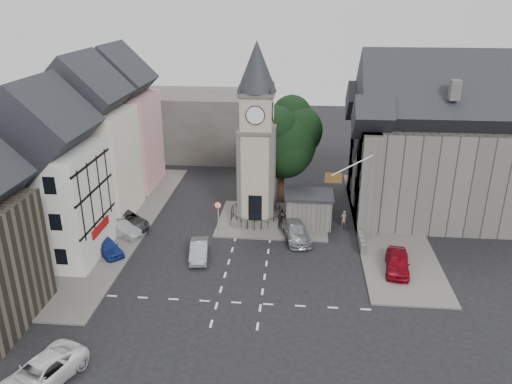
# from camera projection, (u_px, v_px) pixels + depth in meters

# --- Properties ---
(ground) EXTENTS (120.00, 120.00, 0.00)m
(ground) POSITION_uv_depth(u_px,v_px,m) (248.00, 263.00, 39.36)
(ground) COLOR black
(ground) RESTS_ON ground
(pavement_west) EXTENTS (6.00, 30.00, 0.14)m
(pavement_west) POSITION_uv_depth(u_px,v_px,m) (120.00, 223.00, 45.94)
(pavement_west) COLOR #595651
(pavement_west) RESTS_ON ground
(pavement_east) EXTENTS (6.00, 26.00, 0.14)m
(pavement_east) POSITION_uv_depth(u_px,v_px,m) (387.00, 224.00, 45.72)
(pavement_east) COLOR #595651
(pavement_east) RESTS_ON ground
(central_island) EXTENTS (10.00, 8.00, 0.16)m
(central_island) POSITION_uv_depth(u_px,v_px,m) (273.00, 220.00, 46.60)
(central_island) COLOR #595651
(central_island) RESTS_ON ground
(road_markings) EXTENTS (20.00, 8.00, 0.01)m
(road_markings) POSITION_uv_depth(u_px,v_px,m) (239.00, 303.00, 34.28)
(road_markings) COLOR silver
(road_markings) RESTS_ON ground
(clock_tower) EXTENTS (4.86, 4.86, 16.25)m
(clock_tower) POSITION_uv_depth(u_px,v_px,m) (257.00, 136.00, 43.74)
(clock_tower) COLOR #4C4944
(clock_tower) RESTS_ON ground
(stone_shelter) EXTENTS (4.30, 3.30, 3.08)m
(stone_shelter) POSITION_uv_depth(u_px,v_px,m) (309.00, 209.00, 45.32)
(stone_shelter) COLOR #5B5854
(stone_shelter) RESTS_ON ground
(town_tree) EXTENTS (7.20, 7.20, 10.80)m
(town_tree) POSITION_uv_depth(u_px,v_px,m) (282.00, 134.00, 48.62)
(town_tree) COLOR black
(town_tree) RESTS_ON ground
(warning_sign_post) EXTENTS (0.70, 0.19, 2.85)m
(warning_sign_post) POSITION_uv_depth(u_px,v_px,m) (218.00, 210.00, 43.91)
(warning_sign_post) COLOR black
(warning_sign_post) RESTS_ON ground
(terrace_pink) EXTENTS (8.10, 7.60, 12.80)m
(terrace_pink) POSITION_uv_depth(u_px,v_px,m) (119.00, 127.00, 53.03)
(terrace_pink) COLOR pink
(terrace_pink) RESTS_ON ground
(terrace_cream) EXTENTS (8.10, 7.60, 12.80)m
(terrace_cream) POSITION_uv_depth(u_px,v_px,m) (88.00, 148.00, 45.63)
(terrace_cream) COLOR #EFE2C8
(terrace_cream) RESTS_ON ground
(terrace_tudor) EXTENTS (8.10, 7.60, 12.00)m
(terrace_tudor) POSITION_uv_depth(u_px,v_px,m) (47.00, 183.00, 38.38)
(terrace_tudor) COLOR silver
(terrace_tudor) RESTS_ON ground
(backdrop_west) EXTENTS (20.00, 10.00, 8.00)m
(backdrop_west) POSITION_uv_depth(u_px,v_px,m) (179.00, 124.00, 64.78)
(backdrop_west) COLOR #4C4944
(backdrop_west) RESTS_ON ground
(east_building) EXTENTS (14.40, 11.40, 12.60)m
(east_building) POSITION_uv_depth(u_px,v_px,m) (428.00, 151.00, 45.89)
(east_building) COLOR #5B5854
(east_building) RESTS_ON ground
(east_boundary_wall) EXTENTS (0.40, 16.00, 0.90)m
(east_boundary_wall) POSITION_uv_depth(u_px,v_px,m) (354.00, 211.00, 47.66)
(east_boundary_wall) COLOR #5B5854
(east_boundary_wall) RESTS_ON ground
(flagpole) EXTENTS (3.68, 0.10, 2.74)m
(flagpole) POSITION_uv_depth(u_px,v_px,m) (352.00, 166.00, 39.79)
(flagpole) COLOR white
(flagpole) RESTS_ON ground
(car_west_blue) EXTENTS (3.76, 3.75, 1.29)m
(car_west_blue) POSITION_uv_depth(u_px,v_px,m) (107.00, 247.00, 40.43)
(car_west_blue) COLOR navy
(car_west_blue) RESTS_ON ground
(car_west_silver) EXTENTS (4.14, 3.06, 1.30)m
(car_west_silver) POSITION_uv_depth(u_px,v_px,m) (121.00, 229.00, 43.52)
(car_west_silver) COLOR gray
(car_west_silver) RESTS_ON ground
(car_west_grey) EXTENTS (5.23, 5.05, 1.38)m
(car_west_grey) POSITION_uv_depth(u_px,v_px,m) (128.00, 220.00, 45.09)
(car_west_grey) COLOR #323235
(car_west_grey) RESTS_ON ground
(car_island_silver) EXTENTS (1.91, 4.10, 1.30)m
(car_island_silver) POSITION_uv_depth(u_px,v_px,m) (199.00, 250.00, 39.92)
(car_island_silver) COLOR #9CA1A5
(car_island_silver) RESTS_ON ground
(car_island_east) EXTENTS (3.14, 5.29, 1.44)m
(car_island_east) POSITION_uv_depth(u_px,v_px,m) (296.00, 231.00, 42.94)
(car_island_east) COLOR gray
(car_island_east) RESTS_ON ground
(car_east_red) EXTENTS (2.33, 4.56, 1.49)m
(car_east_red) POSITION_uv_depth(u_px,v_px,m) (397.00, 262.00, 37.93)
(car_east_red) COLOR maroon
(car_east_red) RESTS_ON ground
(van_sw_white) EXTENTS (4.26, 5.84, 1.48)m
(van_sw_white) POSITION_uv_depth(u_px,v_px,m) (40.00, 374.00, 26.82)
(van_sw_white) COLOR white
(van_sw_white) RESTS_ON ground
(pedestrian) EXTENTS (0.60, 0.42, 1.59)m
(pedestrian) POSITION_uv_depth(u_px,v_px,m) (344.00, 219.00, 45.12)
(pedestrian) COLOR #B4A194
(pedestrian) RESTS_ON ground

